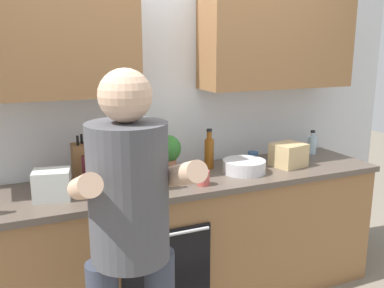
{
  "coord_description": "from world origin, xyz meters",
  "views": [
    {
      "loc": [
        -1.02,
        -2.48,
        1.76
      ],
      "look_at": [
        0.03,
        -0.1,
        1.15
      ],
      "focal_mm": 39.74,
      "sensor_mm": 36.0,
      "label": 1
    }
  ],
  "objects_px": {
    "bottle_syrup": "(209,152)",
    "mixing_bowl": "(244,166)",
    "grocery_bag_bread": "(288,155)",
    "cup_ceramic": "(203,178)",
    "cup_tea": "(253,157)",
    "person_standing": "(130,229)",
    "bottle_wine": "(88,173)",
    "potted_herb": "(168,152)",
    "bottle_soda": "(131,161)",
    "grocery_bag_produce": "(52,185)",
    "knife_block": "(81,164)",
    "bottle_soy": "(149,167)",
    "bottle_water": "(312,144)",
    "bottle_hotsauce": "(133,161)"
  },
  "relations": [
    {
      "from": "bottle_syrup",
      "to": "mixing_bowl",
      "type": "xyz_separation_m",
      "value": [
        0.17,
        -0.2,
        -0.07
      ]
    },
    {
      "from": "cup_ceramic",
      "to": "bottle_water",
      "type": "bearing_deg",
      "value": 17.49
    },
    {
      "from": "person_standing",
      "to": "mixing_bowl",
      "type": "relative_size",
      "value": 5.66
    },
    {
      "from": "bottle_soy",
      "to": "grocery_bag_produce",
      "type": "relative_size",
      "value": 1.69
    },
    {
      "from": "bottle_soda",
      "to": "bottle_wine",
      "type": "relative_size",
      "value": 0.85
    },
    {
      "from": "bottle_wine",
      "to": "potted_herb",
      "type": "bearing_deg",
      "value": 12.62
    },
    {
      "from": "bottle_water",
      "to": "grocery_bag_produce",
      "type": "relative_size",
      "value": 0.95
    },
    {
      "from": "person_standing",
      "to": "bottle_soy",
      "type": "height_order",
      "value": "person_standing"
    },
    {
      "from": "grocery_bag_bread",
      "to": "person_standing",
      "type": "bearing_deg",
      "value": -150.72
    },
    {
      "from": "bottle_water",
      "to": "bottle_hotsauce",
      "type": "distance_m",
      "value": 1.51
    },
    {
      "from": "cup_tea",
      "to": "grocery_bag_bread",
      "type": "distance_m",
      "value": 0.26
    },
    {
      "from": "cup_ceramic",
      "to": "grocery_bag_produce",
      "type": "height_order",
      "value": "grocery_bag_produce"
    },
    {
      "from": "person_standing",
      "to": "bottle_soy",
      "type": "bearing_deg",
      "value": 65.37
    },
    {
      "from": "bottle_soda",
      "to": "grocery_bag_produce",
      "type": "xyz_separation_m",
      "value": [
        -0.54,
        -0.26,
        -0.01
      ]
    },
    {
      "from": "grocery_bag_bread",
      "to": "grocery_bag_produce",
      "type": "bearing_deg",
      "value": -179.18
    },
    {
      "from": "potted_herb",
      "to": "knife_block",
      "type": "bearing_deg",
      "value": 176.3
    },
    {
      "from": "person_standing",
      "to": "bottle_water",
      "type": "bearing_deg",
      "value": 29.19
    },
    {
      "from": "bottle_hotsauce",
      "to": "grocery_bag_produce",
      "type": "relative_size",
      "value": 1.49
    },
    {
      "from": "bottle_syrup",
      "to": "knife_block",
      "type": "distance_m",
      "value": 0.89
    },
    {
      "from": "person_standing",
      "to": "bottle_wine",
      "type": "relative_size",
      "value": 5.6
    },
    {
      "from": "potted_herb",
      "to": "grocery_bag_produce",
      "type": "bearing_deg",
      "value": -167.57
    },
    {
      "from": "knife_block",
      "to": "potted_herb",
      "type": "height_order",
      "value": "knife_block"
    },
    {
      "from": "knife_block",
      "to": "grocery_bag_bread",
      "type": "xyz_separation_m",
      "value": [
        1.44,
        -0.18,
        -0.05
      ]
    },
    {
      "from": "person_standing",
      "to": "potted_herb",
      "type": "height_order",
      "value": "person_standing"
    },
    {
      "from": "bottle_water",
      "to": "bottle_wine",
      "type": "height_order",
      "value": "bottle_wine"
    },
    {
      "from": "cup_tea",
      "to": "potted_herb",
      "type": "xyz_separation_m",
      "value": [
        -0.69,
        -0.04,
        0.12
      ]
    },
    {
      "from": "bottle_soda",
      "to": "cup_tea",
      "type": "bearing_deg",
      "value": -3.4
    },
    {
      "from": "bottle_syrup",
      "to": "knife_block",
      "type": "relative_size",
      "value": 0.89
    },
    {
      "from": "bottle_hotsauce",
      "to": "cup_ceramic",
      "type": "height_order",
      "value": "bottle_hotsauce"
    },
    {
      "from": "person_standing",
      "to": "mixing_bowl",
      "type": "xyz_separation_m",
      "value": [
        1.02,
        0.77,
        -0.04
      ]
    },
    {
      "from": "bottle_water",
      "to": "grocery_bag_produce",
      "type": "xyz_separation_m",
      "value": [
        -2.03,
        -0.24,
        0.01
      ]
    },
    {
      "from": "cup_tea",
      "to": "bottle_hotsauce",
      "type": "bearing_deg",
      "value": -177.05
    },
    {
      "from": "bottle_soy",
      "to": "potted_herb",
      "type": "height_order",
      "value": "bottle_soy"
    },
    {
      "from": "bottle_syrup",
      "to": "grocery_bag_produce",
      "type": "distance_m",
      "value": 1.11
    },
    {
      "from": "person_standing",
      "to": "bottle_hotsauce",
      "type": "height_order",
      "value": "person_standing"
    },
    {
      "from": "mixing_bowl",
      "to": "grocery_bag_bread",
      "type": "distance_m",
      "value": 0.38
    },
    {
      "from": "knife_block",
      "to": "bottle_soda",
      "type": "bearing_deg",
      "value": 9.33
    },
    {
      "from": "person_standing",
      "to": "cup_tea",
      "type": "distance_m",
      "value": 1.55
    },
    {
      "from": "bottle_syrup",
      "to": "cup_ceramic",
      "type": "distance_m",
      "value": 0.39
    },
    {
      "from": "person_standing",
      "to": "bottle_wine",
      "type": "height_order",
      "value": "person_standing"
    },
    {
      "from": "cup_ceramic",
      "to": "grocery_bag_bread",
      "type": "height_order",
      "value": "grocery_bag_bread"
    },
    {
      "from": "bottle_water",
      "to": "bottle_syrup",
      "type": "bearing_deg",
      "value": -178.08
    },
    {
      "from": "bottle_water",
      "to": "bottle_syrup",
      "type": "distance_m",
      "value": 0.94
    },
    {
      "from": "grocery_bag_produce",
      "to": "mixing_bowl",
      "type": "bearing_deg",
      "value": 0.49
    },
    {
      "from": "cup_ceramic",
      "to": "knife_block",
      "type": "xyz_separation_m",
      "value": [
        -0.69,
        0.32,
        0.08
      ]
    },
    {
      "from": "cup_ceramic",
      "to": "cup_tea",
      "type": "height_order",
      "value": "cup_ceramic"
    },
    {
      "from": "potted_herb",
      "to": "bottle_syrup",
      "type": "bearing_deg",
      "value": 6.74
    },
    {
      "from": "bottle_soy",
      "to": "potted_herb",
      "type": "relative_size",
      "value": 1.24
    },
    {
      "from": "bottle_water",
      "to": "bottle_hotsauce",
      "type": "height_order",
      "value": "bottle_hotsauce"
    },
    {
      "from": "bottle_hotsauce",
      "to": "bottle_wine",
      "type": "distance_m",
      "value": 0.33
    }
  ]
}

